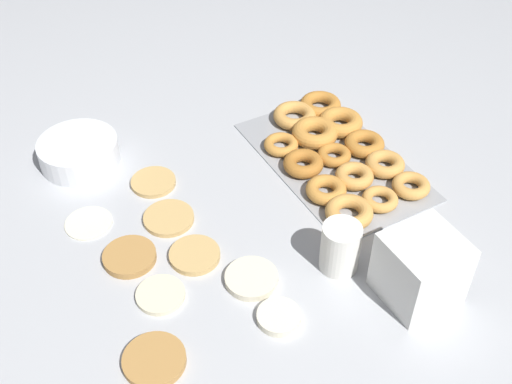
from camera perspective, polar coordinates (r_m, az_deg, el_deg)
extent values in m
plane|color=#B2B5BA|center=(1.38, -3.28, -3.90)|extent=(3.00, 3.00, 0.00)
cylinder|color=tan|center=(1.42, -7.77, -2.31)|extent=(0.11, 0.11, 0.01)
cylinder|color=#B27F42|center=(1.35, -11.18, -5.66)|extent=(0.11, 0.11, 0.02)
cylinder|color=beige|center=(1.28, -8.49, -9.02)|extent=(0.10, 0.10, 0.01)
cylinder|color=beige|center=(1.28, -0.58, -7.77)|extent=(0.11, 0.11, 0.02)
cylinder|color=tan|center=(1.51, -9.11, 0.88)|extent=(0.10, 0.10, 0.01)
cylinder|color=silver|center=(1.44, -14.67, -2.63)|extent=(0.10, 0.10, 0.01)
cylinder|color=silver|center=(1.23, 2.02, -11.04)|extent=(0.08, 0.08, 0.02)
cylinder|color=tan|center=(1.33, -5.48, -5.59)|extent=(0.11, 0.11, 0.01)
cylinder|color=#B27F42|center=(1.19, -9.03, -14.54)|extent=(0.11, 0.11, 0.01)
cube|color=#93969B|center=(1.57, 6.89, 2.84)|extent=(0.49, 0.29, 0.01)
torus|color=#D19347|center=(1.50, 13.61, 0.55)|extent=(0.09, 0.09, 0.03)
torus|color=#D19347|center=(1.55, 11.35, 2.49)|extent=(0.09, 0.09, 0.03)
torus|color=#B7752D|center=(1.60, 9.61, 4.25)|extent=(0.10, 0.10, 0.03)
torus|color=#C68438|center=(1.66, 7.52, 6.17)|extent=(0.11, 0.11, 0.04)
torus|color=#B7752D|center=(1.72, 5.75, 7.72)|extent=(0.11, 0.11, 0.03)
torus|color=#D19347|center=(1.46, 10.96, -0.64)|extent=(0.08, 0.08, 0.02)
torus|color=#D19347|center=(1.50, 8.65, 1.49)|extent=(0.09, 0.09, 0.03)
torus|color=#B7752D|center=(1.56, 6.96, 3.28)|extent=(0.08, 0.08, 0.02)
torus|color=#C68438|center=(1.61, 5.25, 5.26)|extent=(0.12, 0.12, 0.04)
torus|color=#D19347|center=(1.67, 3.45, 6.80)|extent=(0.11, 0.11, 0.03)
torus|color=#D19347|center=(1.41, 8.27, -1.79)|extent=(0.11, 0.11, 0.03)
torus|color=#C68438|center=(1.46, 6.25, 0.19)|extent=(0.09, 0.09, 0.03)
torus|color=#AD6B28|center=(1.52, 4.23, 2.54)|extent=(0.10, 0.10, 0.03)
torus|color=#C68438|center=(1.58, 2.24, 4.24)|extent=(0.09, 0.09, 0.02)
cylinder|color=white|center=(1.60, -15.47, 3.47)|extent=(0.19, 0.19, 0.06)
cube|color=white|center=(1.30, 14.01, -8.22)|extent=(0.13, 0.14, 0.03)
cube|color=white|center=(1.28, 14.22, -7.42)|extent=(0.13, 0.14, 0.03)
cube|color=white|center=(1.26, 14.43, -6.59)|extent=(0.13, 0.14, 0.03)
cube|color=white|center=(1.24, 14.65, -5.73)|extent=(0.13, 0.14, 0.03)
cube|color=white|center=(1.22, 14.88, -4.84)|extent=(0.13, 0.14, 0.03)
cylinder|color=white|center=(1.29, 7.50, -4.91)|extent=(0.08, 0.08, 0.11)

